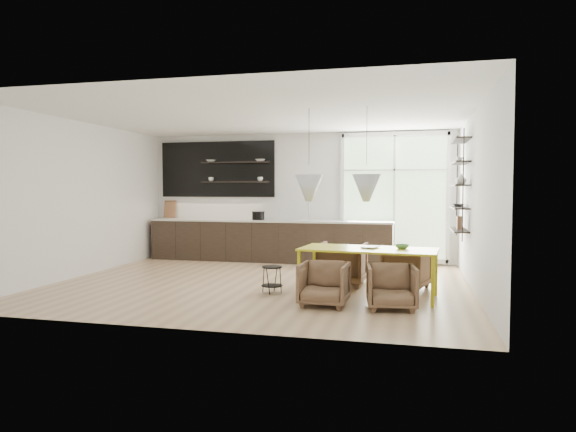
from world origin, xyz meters
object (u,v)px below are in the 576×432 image
Objects in this scene: dining_table at (368,252)px; armchair_back_right at (407,270)px; armchair_back_left at (342,264)px; armchair_front_left at (324,284)px; armchair_front_right at (391,287)px; wire_stool at (272,276)px.

armchair_back_right is (0.56, 0.81, -0.38)m from dining_table.
dining_table is at bearing 123.16° from armchair_back_left.
dining_table is at bearing 55.12° from armchair_front_left.
armchair_front_left is at bearing 72.26° from armchair_back_right.
armchair_back_left is (-0.52, 0.89, -0.32)m from dining_table.
armchair_front_left is at bearing 173.80° from armchair_front_right.
armchair_front_left is (-0.55, -0.74, -0.38)m from dining_table.
dining_table is 3.12× the size of armchair_front_left.
dining_table reaches higher than wire_stool.
armchair_back_right reaches higher than armchair_front_right.
armchair_back_left is 1.90× the size of wire_stool.
dining_table is 1.00m from armchair_front_left.
dining_table reaches higher than armchair_back_right.
armchair_back_left is at bearing 44.29° from wire_stool.
armchair_front_left is at bearing -35.60° from wire_stool.
dining_table is 3.15× the size of armchair_front_right.
dining_table reaches higher than armchair_back_left.
armchair_front_right is (0.92, 0.02, -0.00)m from armchair_front_left.
dining_table is 1.08m from armchair_back_left.
armchair_back_left is at bearing 111.44° from armchair_front_right.
armchair_front_right is 1.58× the size of wire_stool.
armchair_front_right is at bearing -56.92° from dining_table.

